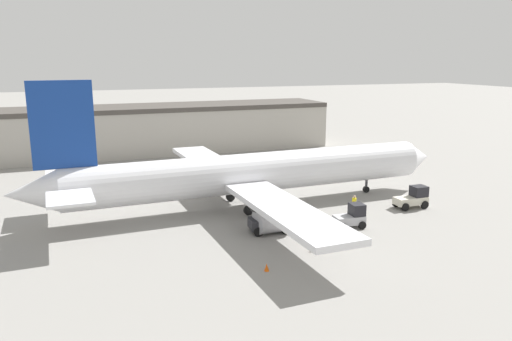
{
  "coord_description": "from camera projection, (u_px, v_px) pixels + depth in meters",
  "views": [
    {
      "loc": [
        -17.43,
        -45.32,
        14.61
      ],
      "look_at": [
        0.0,
        0.0,
        3.66
      ],
      "focal_mm": 35.0,
      "sensor_mm": 36.0,
      "label": 1
    }
  ],
  "objects": [
    {
      "name": "safety_cone_far",
      "position": [
        267.0,
        267.0,
        34.99
      ],
      "size": [
        0.36,
        0.36,
        0.55
      ],
      "color": "#EF590F",
      "rests_on": "ground_plane"
    },
    {
      "name": "ground_plane",
      "position": [
        256.0,
        206.0,
        50.58
      ],
      "size": [
        400.0,
        400.0,
        0.0
      ],
      "primitive_type": "plane",
      "color": "gray"
    },
    {
      "name": "belt_loader_truck",
      "position": [
        273.0,
        219.0,
        42.76
      ],
      "size": [
        3.64,
        2.41,
        2.49
      ],
      "rotation": [
        0.0,
        0.0,
        -0.12
      ],
      "color": "#2D2D33",
      "rests_on": "ground_plane"
    },
    {
      "name": "safety_cone_near",
      "position": [
        313.0,
        248.0,
        38.56
      ],
      "size": [
        0.36,
        0.36,
        0.55
      ],
      "color": "#EF590F",
      "rests_on": "ground_plane"
    },
    {
      "name": "pushback_tug",
      "position": [
        413.0,
        198.0,
        49.75
      ],
      "size": [
        3.33,
        1.77,
        2.16
      ],
      "rotation": [
        0.0,
        0.0,
        -0.01
      ],
      "color": "beige",
      "rests_on": "ground_plane"
    },
    {
      "name": "ground_crew_worker",
      "position": [
        354.0,
        204.0,
        47.7
      ],
      "size": [
        0.4,
        0.4,
        1.84
      ],
      "rotation": [
        0.0,
        0.0,
        3.95
      ],
      "color": "#1E2338",
      "rests_on": "ground_plane"
    },
    {
      "name": "baggage_tug",
      "position": [
        351.0,
        217.0,
        43.96
      ],
      "size": [
        2.74,
        1.96,
        2.1
      ],
      "rotation": [
        0.0,
        0.0,
        -0.08
      ],
      "color": "#B2B2B7",
      "rests_on": "ground_plane"
    },
    {
      "name": "airplane",
      "position": [
        246.0,
        174.0,
        49.41
      ],
      "size": [
        44.45,
        38.51,
        12.84
      ],
      "rotation": [
        0.0,
        0.0,
        0.03
      ],
      "color": "white",
      "rests_on": "ground_plane"
    },
    {
      "name": "terminal_building",
      "position": [
        125.0,
        130.0,
        77.25
      ],
      "size": [
        64.72,
        10.65,
        7.38
      ],
      "color": "#ADA89E",
      "rests_on": "ground_plane"
    }
  ]
}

